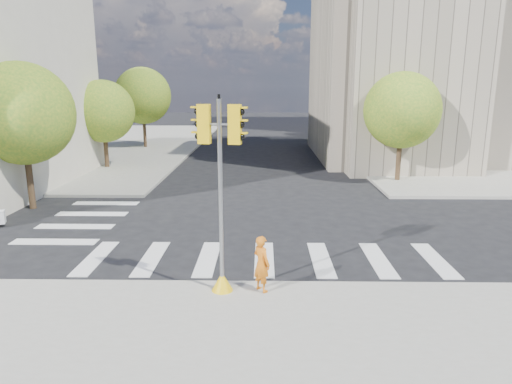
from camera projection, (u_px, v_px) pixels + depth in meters
ground at (267, 239)px, 16.44m from camera, size 160.00×160.00×0.00m
sidewalk_far_right at (485, 146)px, 41.41m from camera, size 28.00×40.00×0.15m
sidewalk_far_left at (49, 145)px, 42.06m from camera, size 28.00×40.00×0.15m
civic_building at (480, 59)px, 33.15m from camera, size 26.00×16.00×19.39m
office_tower at (452, 2)px, 53.56m from camera, size 20.00×18.00×30.00m
tree_lw_near at (22, 114)px, 19.55m from camera, size 4.40×4.40×6.41m
tree_lw_mid at (103, 111)px, 29.39m from camera, size 4.00×4.00×5.77m
tree_lw_far at (143, 96)px, 38.95m from camera, size 4.80×4.80×6.95m
tree_re_near at (402, 110)px, 25.13m from camera, size 4.20×4.20×6.16m
tree_re_mid at (358, 99)px, 36.74m from camera, size 4.60×4.60×6.66m
tree_re_far at (335, 100)px, 48.54m from camera, size 4.00×4.00×5.88m
lamp_near at (392, 99)px, 28.90m from camera, size 0.35×0.18×8.11m
lamp_far at (351, 95)px, 42.53m from camera, size 0.35×0.18×8.11m
traffic_signal at (221, 211)px, 11.45m from camera, size 1.08×0.56×5.03m
photographer at (262, 264)px, 11.76m from camera, size 0.63×0.65×1.50m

